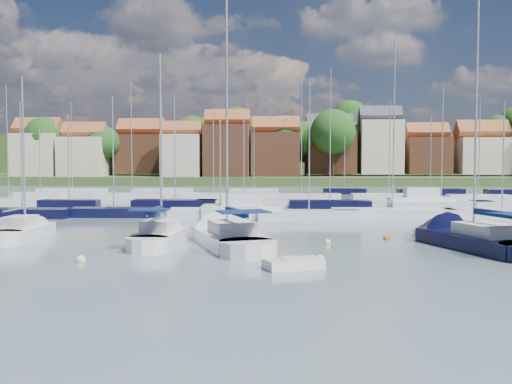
{
  "coord_description": "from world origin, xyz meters",
  "views": [
    {
      "loc": [
        -1.68,
        -30.77,
        5.17
      ],
      "look_at": [
        -3.76,
        14.0,
        2.69
      ],
      "focal_mm": 40.0,
      "sensor_mm": 36.0,
      "label": 1
    }
  ],
  "objects": [
    {
      "name": "sailboat_centre",
      "position": [
        -5.4,
        4.82,
        0.35
      ],
      "size": [
        7.19,
        12.56,
        16.53
      ],
      "rotation": [
        0.0,
        0.0,
        1.92
      ],
      "color": "silver",
      "rests_on": "ground"
    },
    {
      "name": "ground",
      "position": [
        0.0,
        40.0,
        0.0
      ],
      "size": [
        260.0,
        260.0,
        0.0
      ],
      "primitive_type": "plane",
      "color": "#4B5D66",
      "rests_on": "ground"
    },
    {
      "name": "buoy_b",
      "position": [
        -11.94,
        -2.46,
        0.0
      ],
      "size": [
        0.5,
        0.5,
        0.5
      ],
      "primitive_type": "sphere",
      "color": "beige",
      "rests_on": "ground"
    },
    {
      "name": "marina_field",
      "position": [
        1.91,
        35.15,
        0.43
      ],
      "size": [
        79.62,
        41.41,
        15.93
      ],
      "color": "silver",
      "rests_on": "ground"
    },
    {
      "name": "sailboat_far",
      "position": [
        -18.8,
        6.61,
        0.34
      ],
      "size": [
        2.4,
        8.66,
        11.58
      ],
      "rotation": [
        0.0,
        0.0,
        1.59
      ],
      "color": "silver",
      "rests_on": "ground"
    },
    {
      "name": "sailboat_navy",
      "position": [
        9.27,
        4.43,
        0.35
      ],
      "size": [
        7.54,
        13.21,
        17.7
      ],
      "rotation": [
        0.0,
        0.0,
        1.92
      ],
      "color": "black",
      "rests_on": "ground"
    },
    {
      "name": "buoy_c",
      "position": [
        -3.87,
        -1.48,
        0.0
      ],
      "size": [
        0.43,
        0.43,
        0.43
      ],
      "primitive_type": "sphere",
      "color": "beige",
      "rests_on": "ground"
    },
    {
      "name": "far_shore_town",
      "position": [
        2.23,
        132.67,
        4.61
      ],
      "size": [
        212.46,
        90.0,
        22.27
      ],
      "color": "#41552A",
      "rests_on": "ground"
    },
    {
      "name": "sailboat_left",
      "position": [
        -9.17,
        4.61,
        0.37
      ],
      "size": [
        2.76,
        9.33,
        12.7
      ],
      "rotation": [
        0.0,
        0.0,
        1.54
      ],
      "color": "silver",
      "rests_on": "ground"
    },
    {
      "name": "buoy_e",
      "position": [
        5.11,
        6.49,
        0.0
      ],
      "size": [
        0.42,
        0.42,
        0.42
      ],
      "primitive_type": "sphere",
      "color": "#D85914",
      "rests_on": "ground"
    },
    {
      "name": "buoy_g",
      "position": [
        1.11,
        4.45,
        0.0
      ],
      "size": [
        0.41,
        0.41,
        0.41
      ],
      "primitive_type": "sphere",
      "color": "beige",
      "rests_on": "ground"
    },
    {
      "name": "tender",
      "position": [
        -1.14,
        -3.71,
        0.23
      ],
      "size": [
        3.08,
        2.34,
        0.6
      ],
      "rotation": [
        0.0,
        0.0,
        0.43
      ],
      "color": "silver",
      "rests_on": "ground"
    },
    {
      "name": "buoy_d",
      "position": [
        0.25,
        -1.69,
        0.0
      ],
      "size": [
        0.5,
        0.5,
        0.5
      ],
      "primitive_type": "sphere",
      "color": "beige",
      "rests_on": "ground"
    }
  ]
}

